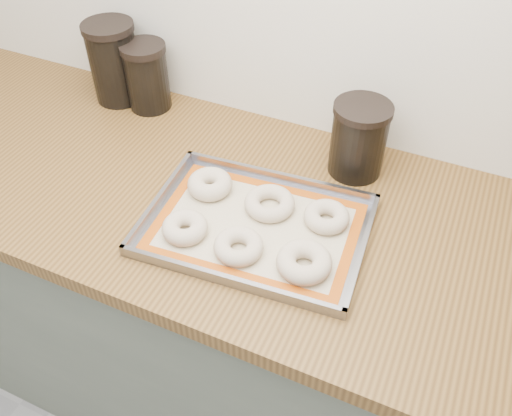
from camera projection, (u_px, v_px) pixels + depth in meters
The scene contains 13 objects.
cabinet at pixel (207, 307), 1.57m from camera, with size 3.00×0.65×0.86m, color #5C6559.
countertop at pixel (195, 192), 1.26m from camera, with size 3.06×0.68×0.04m, color brown.
baking_tray at pixel (256, 226), 1.14m from camera, with size 0.48×0.37×0.03m.
baking_mat at pixel (256, 227), 1.14m from camera, with size 0.44×0.32×0.00m.
bagel_front_left at pixel (185, 228), 1.11m from camera, with size 0.10×0.10×0.04m, color beige.
bagel_front_mid at pixel (239, 246), 1.08m from camera, with size 0.10×0.10×0.03m, color beige.
bagel_front_right at pixel (304, 262), 1.04m from camera, with size 0.11×0.11×0.04m, color beige.
bagel_back_left at pixel (210, 184), 1.21m from camera, with size 0.10×0.10×0.04m, color beige.
bagel_back_mid at pixel (270, 203), 1.17m from camera, with size 0.11×0.11×0.03m, color beige.
bagel_back_right at pixel (327, 217), 1.14m from camera, with size 0.10×0.10×0.03m, color beige.
canister_left at pixel (114, 62), 1.44m from camera, with size 0.13×0.13×0.22m.
canister_mid at pixel (147, 76), 1.42m from camera, with size 0.12×0.12×0.18m.
canister_right at pixel (359, 139), 1.22m from camera, with size 0.13×0.13×0.18m.
Camera 1 is at (0.52, 0.88, 1.72)m, focal length 38.00 mm.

